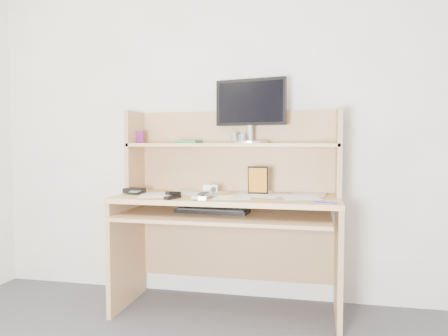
% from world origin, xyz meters
% --- Properties ---
extents(back_wall, '(3.60, 0.04, 2.50)m').
position_xyz_m(back_wall, '(0.00, 1.80, 1.25)').
color(back_wall, white).
rests_on(back_wall, floor).
extents(desk, '(1.40, 0.70, 1.30)m').
position_xyz_m(desk, '(0.00, 1.56, 0.69)').
color(desk, tan).
rests_on(desk, floor).
extents(paper_clutter, '(1.32, 0.54, 0.01)m').
position_xyz_m(paper_clutter, '(0.00, 1.48, 0.75)').
color(paper_clutter, white).
rests_on(paper_clutter, desk).
extents(keyboard, '(0.46, 0.19, 0.03)m').
position_xyz_m(keyboard, '(-0.08, 1.41, 0.67)').
color(keyboard, black).
rests_on(keyboard, desk).
extents(tv_remote, '(0.09, 0.21, 0.02)m').
position_xyz_m(tv_remote, '(-0.12, 1.32, 0.77)').
color(tv_remote, '#A3A39E').
rests_on(tv_remote, paper_clutter).
extents(flip_phone, '(0.06, 0.10, 0.02)m').
position_xyz_m(flip_phone, '(-0.10, 1.25, 0.77)').
color(flip_phone, silver).
rests_on(flip_phone, paper_clutter).
extents(stapler, '(0.07, 0.13, 0.04)m').
position_xyz_m(stapler, '(-0.29, 1.26, 0.78)').
color(stapler, black).
rests_on(stapler, paper_clutter).
extents(wallet, '(0.13, 0.11, 0.03)m').
position_xyz_m(wallet, '(-0.62, 1.46, 0.77)').
color(wallet, black).
rests_on(wallet, paper_clutter).
extents(sticky_note_pad, '(0.11, 0.11, 0.01)m').
position_xyz_m(sticky_note_pad, '(-0.01, 1.43, 0.76)').
color(sticky_note_pad, yellow).
rests_on(sticky_note_pad, desk).
extents(digital_camera, '(0.10, 0.06, 0.06)m').
position_xyz_m(digital_camera, '(-0.12, 1.53, 0.78)').
color(digital_camera, '#A8A8AA').
rests_on(digital_camera, paper_clutter).
extents(game_case, '(0.13, 0.02, 0.18)m').
position_xyz_m(game_case, '(0.18, 1.55, 0.85)').
color(game_case, black).
rests_on(game_case, paper_clutter).
extents(blue_pen, '(0.12, 0.04, 0.01)m').
position_xyz_m(blue_pen, '(0.60, 1.22, 0.76)').
color(blue_pen, '#1C1BD0').
rests_on(blue_pen, paper_clutter).
extents(card_box, '(0.06, 0.03, 0.09)m').
position_xyz_m(card_box, '(-0.64, 1.60, 1.12)').
color(card_box, maroon).
rests_on(card_box, desk).
extents(shelf_book, '(0.15, 0.20, 0.02)m').
position_xyz_m(shelf_book, '(-0.30, 1.64, 1.09)').
color(shelf_book, '#327F4B').
rests_on(shelf_book, desk).
extents(chip_stack_a, '(0.05, 0.05, 0.05)m').
position_xyz_m(chip_stack_a, '(0.06, 1.63, 1.11)').
color(chip_stack_a, black).
rests_on(chip_stack_a, desk).
extents(chip_stack_b, '(0.05, 0.05, 0.07)m').
position_xyz_m(chip_stack_b, '(0.01, 1.65, 1.12)').
color(chip_stack_b, white).
rests_on(chip_stack_b, desk).
extents(chip_stack_c, '(0.04, 0.04, 0.04)m').
position_xyz_m(chip_stack_c, '(0.03, 1.59, 1.10)').
color(chip_stack_c, black).
rests_on(chip_stack_c, desk).
extents(chip_stack_d, '(0.04, 0.04, 0.06)m').
position_xyz_m(chip_stack_d, '(0.08, 1.60, 1.11)').
color(chip_stack_d, silver).
rests_on(chip_stack_d, desk).
extents(monitor, '(0.48, 0.25, 0.42)m').
position_xyz_m(monitor, '(0.12, 1.66, 1.31)').
color(monitor, '#BBBBC1').
rests_on(monitor, desk).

